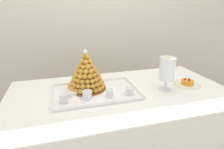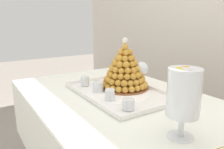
{
  "view_description": "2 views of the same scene",
  "coord_description": "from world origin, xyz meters",
  "views": [
    {
      "loc": [
        -0.4,
        -1.17,
        1.32
      ],
      "look_at": [
        -0.07,
        0.01,
        0.88
      ],
      "focal_mm": 30.06,
      "sensor_mm": 36.0,
      "label": 1
    },
    {
      "loc": [
        0.78,
        -0.63,
        1.15
      ],
      "look_at": [
        -0.11,
        -0.06,
        0.88
      ],
      "focal_mm": 35.56,
      "sensor_mm": 36.0,
      "label": 2
    }
  ],
  "objects": [
    {
      "name": "dessert_cup_centre",
      "position": [
        -0.11,
        -0.08,
        0.78
      ],
      "size": [
        0.05,
        0.05,
        0.06
      ],
      "color": "silver",
      "rests_on": "serving_tray"
    },
    {
      "name": "dessert_cup_mid_right",
      "position": [
        0.04,
        -0.07,
        0.78
      ],
      "size": [
        0.06,
        0.06,
        0.05
      ],
      "color": "silver",
      "rests_on": "serving_tray"
    },
    {
      "name": "croquembouche",
      "position": [
        -0.23,
        0.1,
        0.87
      ],
      "size": [
        0.28,
        0.28,
        0.29
      ],
      "color": "brown",
      "rests_on": "serving_tray"
    },
    {
      "name": "buffet_table",
      "position": [
        0.0,
        0.0,
        0.64
      ],
      "size": [
        1.6,
        0.85,
        0.75
      ],
      "color": "brown",
      "rests_on": "ground_plane"
    },
    {
      "name": "dessert_cup_left",
      "position": [
        -0.4,
        -0.07,
        0.78
      ],
      "size": [
        0.05,
        0.05,
        0.06
      ],
      "color": "silver",
      "rests_on": "serving_tray"
    },
    {
      "name": "serving_tray",
      "position": [
        -0.18,
        0.03,
        0.75
      ],
      "size": [
        0.59,
        0.39,
        0.02
      ],
      "color": "white",
      "rests_on": "buffet_table"
    },
    {
      "name": "wine_glass",
      "position": [
        -0.18,
        0.19,
        0.87
      ],
      "size": [
        0.08,
        0.08,
        0.16
      ],
      "color": "silver",
      "rests_on": "buffet_table"
    },
    {
      "name": "macaron_goblet",
      "position": [
        0.32,
        -0.06,
        0.91
      ],
      "size": [
        0.11,
        0.11,
        0.26
      ],
      "color": "white",
      "rests_on": "buffet_table"
    },
    {
      "name": "dessert_cup_mid_left",
      "position": [
        -0.25,
        -0.06,
        0.78
      ],
      "size": [
        0.06,
        0.06,
        0.06
      ],
      "color": "silver",
      "rests_on": "serving_tray"
    },
    {
      "name": "creme_brulee_ramekin",
      "position": [
        -0.34,
        0.04,
        0.77
      ],
      "size": [
        0.1,
        0.1,
        0.03
      ],
      "color": "white",
      "rests_on": "serving_tray"
    }
  ]
}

